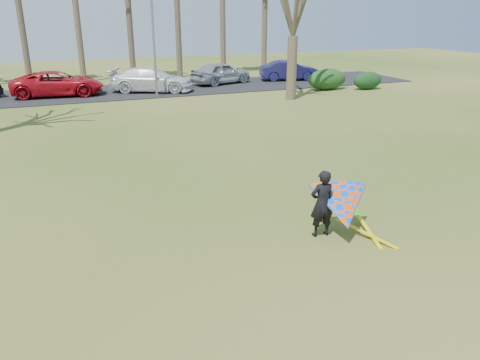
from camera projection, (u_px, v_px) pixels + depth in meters
name	position (u px, v px, depth m)	size (l,w,h in m)	color
ground	(270.00, 248.00, 11.54)	(100.00, 100.00, 0.00)	#244E11
parking_strip	(120.00, 92.00, 33.33)	(46.00, 7.00, 0.06)	black
streetlight	(155.00, 27.00, 29.95)	(2.28, 0.18, 8.00)	gray
hedge_near	(327.00, 79.00, 34.09)	(3.04, 1.38, 1.52)	#183C16
hedge_far	(368.00, 81.00, 34.33)	(2.33, 1.09, 1.29)	black
car_2	(58.00, 84.00, 31.35)	(2.72, 5.89, 1.64)	#B60E1A
car_3	(152.00, 80.00, 32.96)	(2.34, 5.75, 1.67)	white
car_4	(221.00, 73.00, 36.51)	(1.98, 4.91, 1.67)	#92979E
car_5	(289.00, 70.00, 38.41)	(1.67, 4.78, 1.57)	#1B194B
kite_flyer	(340.00, 206.00, 11.83)	(2.13, 2.39, 2.02)	black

